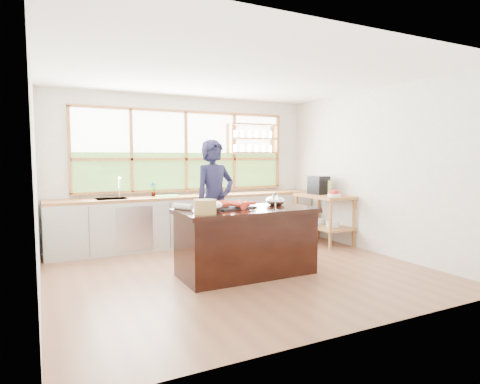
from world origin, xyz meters
TOP-DOWN VIEW (x-y plane):
  - ground_plane at (0.00, 0.00)m, footprint 5.00×5.00m
  - room_shell at (0.02, 0.51)m, footprint 5.02×4.52m
  - back_counter at (-0.02, 1.94)m, footprint 4.90×0.63m
  - right_shelf_unit at (2.19, 0.89)m, footprint 0.62×1.10m
  - island at (0.00, -0.20)m, footprint 1.85×0.90m
  - cook at (-0.12, 0.59)m, footprint 0.75×0.58m
  - potted_plant at (-0.69, 2.00)m, footprint 0.14×0.09m
  - cutting_board at (-0.46, 1.94)m, footprint 0.42×0.32m
  - espresso_machine at (2.19, 1.07)m, footprint 0.33×0.35m
  - wine_bottle at (2.24, 0.81)m, footprint 0.07×0.07m
  - fruit_bowl at (2.14, 0.57)m, footprint 0.23×0.23m
  - slate_board at (-0.14, -0.06)m, footprint 0.61×0.49m
  - lobster_pile at (-0.12, -0.09)m, footprint 0.52×0.48m
  - mixing_bowl_left at (-0.53, -0.24)m, footprint 0.31×0.31m
  - mixing_bowl_right at (0.57, -0.02)m, footprint 0.29×0.29m
  - wine_glass at (0.30, -0.46)m, footprint 0.08×0.08m
  - wicker_basket at (-0.68, -0.43)m, footprint 0.27×0.27m
  - parchment_roll at (-0.79, 0.07)m, footprint 0.22×0.30m

SIDE VIEW (x-z plane):
  - ground_plane at x=0.00m, z-range 0.00..0.00m
  - island at x=0.00m, z-range 0.00..0.90m
  - back_counter at x=-0.02m, z-range 0.00..0.90m
  - right_shelf_unit at x=2.19m, z-range 0.15..1.05m
  - cutting_board at x=-0.46m, z-range 0.90..0.91m
  - slate_board at x=-0.14m, z-range 0.90..0.92m
  - cook at x=-0.12m, z-range 0.00..1.85m
  - parchment_roll at x=-0.79m, z-range 0.90..0.98m
  - fruit_bowl at x=2.14m, z-range 0.89..1.00m
  - lobster_pile at x=-0.12m, z-range 0.92..1.00m
  - mixing_bowl_right at x=0.57m, z-range 0.89..1.03m
  - mixing_bowl_left at x=-0.53m, z-range 0.89..1.04m
  - wicker_basket at x=-0.68m, z-range 0.90..1.07m
  - potted_plant at x=-0.69m, z-range 0.90..1.16m
  - wine_bottle at x=2.24m, z-range 0.90..1.17m
  - wine_glass at x=0.30m, z-range 0.95..1.17m
  - espresso_machine at x=2.19m, z-range 0.90..1.23m
  - room_shell at x=0.02m, z-range 0.40..3.11m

